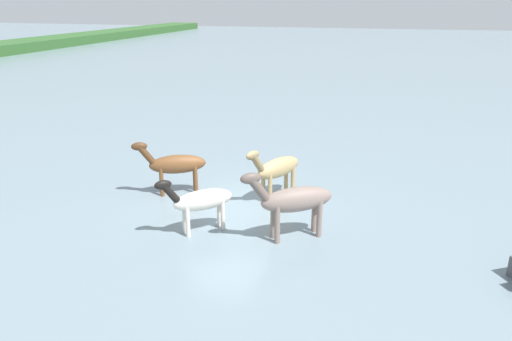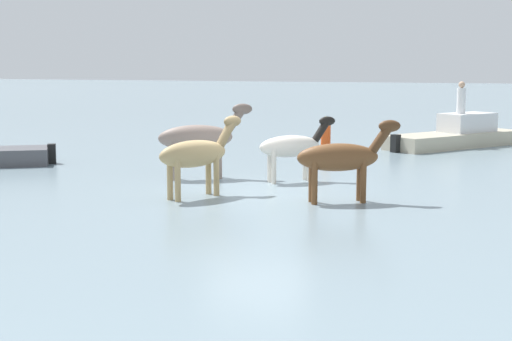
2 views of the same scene
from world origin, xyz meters
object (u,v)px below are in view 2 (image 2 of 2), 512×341
(horse_rear_stallion, at_px, (293,146))
(horse_gray_outer, at_px, (199,138))
(horse_lead, at_px, (341,158))
(person_boatman_standing, at_px, (461,99))
(boat_launch_far, at_px, (456,138))
(horse_pinto_flank, at_px, (196,154))
(buoy_channel_marker, at_px, (326,133))

(horse_rear_stallion, distance_m, horse_gray_outer, 2.54)
(horse_rear_stallion, bearing_deg, horse_lead, -93.30)
(person_boatman_standing, bearing_deg, boat_launch_far, -74.91)
(horse_gray_outer, relative_size, person_boatman_standing, 1.98)
(horse_pinto_flank, bearing_deg, horse_rear_stallion, 1.78)
(horse_rear_stallion, xyz_separation_m, horse_gray_outer, (0.33, -2.51, 0.17))
(buoy_channel_marker, bearing_deg, horse_pinto_flank, -1.81)
(boat_launch_far, xyz_separation_m, buoy_channel_marker, (1.82, -4.53, 0.18))
(horse_pinto_flank, xyz_separation_m, buoy_channel_marker, (-10.79, 0.34, -0.51))
(horse_rear_stallion, xyz_separation_m, horse_lead, (2.36, 1.85, 0.08))
(buoy_channel_marker, bearing_deg, person_boatman_standing, 111.74)
(horse_pinto_flank, distance_m, boat_launch_far, 13.54)
(horse_rear_stallion, height_order, horse_gray_outer, horse_gray_outer)
(horse_rear_stallion, bearing_deg, boat_launch_far, 29.30)
(person_boatman_standing, bearing_deg, buoy_channel_marker, -68.26)
(boat_launch_far, relative_size, buoy_channel_marker, 4.97)
(horse_rear_stallion, xyz_separation_m, buoy_channel_marker, (-7.91, -1.11, -0.42))
(horse_gray_outer, relative_size, horse_pinto_flank, 1.05)
(horse_pinto_flank, xyz_separation_m, boat_launch_far, (-12.62, 4.87, -0.69))
(horse_rear_stallion, bearing_deg, horse_gray_outer, 146.27)
(horse_rear_stallion, height_order, buoy_channel_marker, horse_rear_stallion)
(horse_lead, relative_size, person_boatman_standing, 1.89)
(boat_launch_far, bearing_deg, person_boatman_standing, -38.66)
(horse_rear_stallion, distance_m, horse_lead, 3.00)
(boat_launch_far, bearing_deg, buoy_channel_marker, 148.16)
(horse_gray_outer, distance_m, buoy_channel_marker, 8.39)
(horse_lead, bearing_deg, boat_launch_far, 54.82)
(boat_launch_far, xyz_separation_m, person_boatman_standing, (-0.03, 0.12, 1.44))
(horse_gray_outer, xyz_separation_m, boat_launch_far, (-10.07, 5.94, -0.77))
(horse_rear_stallion, distance_m, person_boatman_standing, 10.42)
(horse_rear_stallion, relative_size, person_boatman_standing, 1.56)
(person_boatman_standing, bearing_deg, horse_rear_stallion, -19.93)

